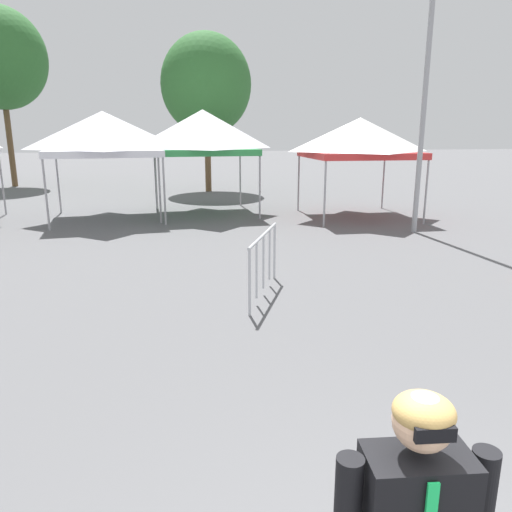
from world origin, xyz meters
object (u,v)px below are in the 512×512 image
light_pole_opposite_side (431,22)px  crowd_barrier_near_person (263,252)px  canopy_tent_right_of_center (203,132)px  canopy_tent_far_left (104,134)px  tree_behind_tents_right (0,58)px  canopy_tent_far_right (360,138)px  tree_behind_tents_center (206,85)px

light_pole_opposite_side → crowd_barrier_near_person: (-5.28, -4.46, -4.66)m
canopy_tent_right_of_center → canopy_tent_far_left: bearing=-172.3°
canopy_tent_right_of_center → light_pole_opposite_side: 7.48m
tree_behind_tents_right → crowd_barrier_near_person: bearing=-65.6°
canopy_tent_far_right → canopy_tent_far_left: bearing=170.9°
tree_behind_tents_right → canopy_tent_right_of_center: bearing=-50.4°
tree_behind_tents_right → crowd_barrier_near_person: tree_behind_tents_right is taller
light_pole_opposite_side → crowd_barrier_near_person: light_pole_opposite_side is taller
tree_behind_tents_center → canopy_tent_far_right: bearing=-63.6°
canopy_tent_far_right → tree_behind_tents_right: 18.58m
canopy_tent_far_right → crowd_barrier_near_person: bearing=-123.2°
tree_behind_tents_center → crowd_barrier_near_person: 15.78m
canopy_tent_right_of_center → tree_behind_tents_center: bearing=82.8°
canopy_tent_far_left → light_pole_opposite_side: (8.52, -4.01, 2.75)m
light_pole_opposite_side → tree_behind_tents_right: (-14.10, 14.94, 0.74)m
tree_behind_tents_center → crowd_barrier_near_person: size_ratio=3.62×
crowd_barrier_near_person → light_pole_opposite_side: bearing=40.1°
canopy_tent_right_of_center → crowd_barrier_near_person: bearing=-89.3°
tree_behind_tents_center → crowd_barrier_near_person: bearing=-92.6°
canopy_tent_far_right → tree_behind_tents_right: size_ratio=0.40×
canopy_tent_far_right → tree_behind_tents_center: tree_behind_tents_center is taller
tree_behind_tents_right → light_pole_opposite_side: bearing=-46.7°
tree_behind_tents_center → crowd_barrier_near_person: (-0.70, -15.24, -4.01)m
canopy_tent_far_left → crowd_barrier_near_person: 9.26m
tree_behind_tents_right → tree_behind_tents_center: bearing=-23.6°
canopy_tent_far_left → tree_behind_tents_center: (3.93, 6.78, 2.10)m
light_pole_opposite_side → tree_behind_tents_center: (-4.58, 10.79, -0.65)m
canopy_tent_far_left → tree_behind_tents_right: 12.77m
canopy_tent_far_right → crowd_barrier_near_person: size_ratio=1.78×
light_pole_opposite_side → tree_behind_tents_right: light_pole_opposite_side is taller
canopy_tent_far_left → canopy_tent_right_of_center: bearing=7.7°
crowd_barrier_near_person → canopy_tent_far_left: bearing=110.9°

